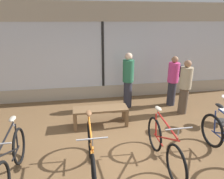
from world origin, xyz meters
name	(u,v)px	position (x,y,z in m)	size (l,w,h in m)	color
ground_plane	(123,154)	(0.00, 0.00, 0.00)	(24.00, 24.00, 0.00)	brown
shop_back_wall	(103,52)	(0.00, 3.24, 1.64)	(12.00, 0.08, 3.20)	#B2A893
bicycle_far_left	(11,161)	(-2.04, -0.36, 0.39)	(0.46, 1.69, 1.03)	black
bicycle_left	(91,154)	(-0.68, -0.45, 0.41)	(0.46, 1.81, 1.06)	black
bicycle_right	(164,146)	(0.70, -0.42, 0.40)	(0.46, 1.72, 1.05)	black
display_bench	(100,111)	(-0.33, 1.26, 0.41)	(1.40, 0.44, 0.51)	brown
customer_near_rack	(173,80)	(2.12, 2.24, 0.86)	(0.54, 0.42, 1.60)	#2D2D38
customer_by_window	(185,86)	(2.18, 1.61, 0.84)	(0.44, 0.44, 1.60)	brown
customer_mid_floor	(128,79)	(0.66, 2.33, 0.91)	(0.36, 0.36, 1.73)	#2D2D38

